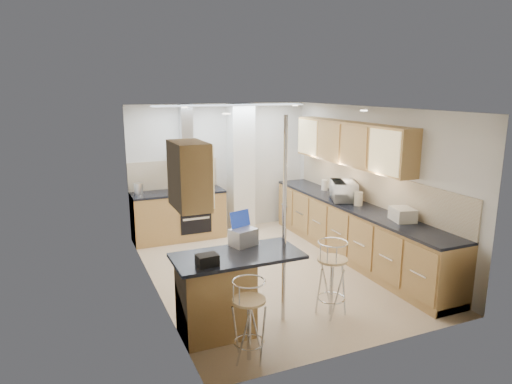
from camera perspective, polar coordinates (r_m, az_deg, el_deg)
name	(u,v)px	position (r m, az deg, el deg)	size (l,w,h in m)	color
ground	(272,270)	(7.25, 1.98, -9.77)	(4.80, 4.80, 0.00)	beige
room_shell	(281,168)	(7.28, 3.13, 2.98)	(3.64, 4.84, 2.51)	silver
right_counter	(353,231)	(7.82, 12.04, -4.76)	(0.63, 4.40, 0.92)	#A57E42
back_counter	(179,215)	(8.69, -9.65, -2.86)	(1.70, 0.63, 0.92)	#A57E42
peninsula	(238,292)	(5.44, -2.30, -12.37)	(1.47, 0.72, 0.94)	#A57E42
microwave	(344,191)	(7.88, 10.95, 0.13)	(0.59, 0.40, 0.33)	white
laptop	(243,237)	(5.51, -1.60, -5.66)	(0.30, 0.22, 0.20)	#A2A4AA
bag	(207,260)	(4.94, -6.11, -8.46)	(0.23, 0.16, 0.12)	black
bar_stool_near	(249,320)	(4.89, -0.88, -15.74)	(0.37, 0.37, 0.90)	tan
bar_stool_end	(332,278)	(5.84, 9.44, -10.57)	(0.40, 0.40, 0.97)	tan
jar_a	(325,185)	(8.63, 8.58, 0.87)	(0.12, 0.12, 0.19)	beige
jar_b	(333,190)	(8.33, 9.60, 0.27)	(0.11, 0.11, 0.16)	beige
jar_c	(358,199)	(7.61, 12.68, -0.81)	(0.14, 0.14, 0.22)	#BAAF95
jar_d	(400,218)	(6.83, 17.61, -3.10)	(0.10, 0.10, 0.12)	white
bread_bin	(403,214)	(6.90, 17.86, -2.68)	(0.28, 0.36, 0.19)	beige
kettle	(139,188)	(8.47, -14.47, 0.43)	(0.16, 0.16, 0.21)	silver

